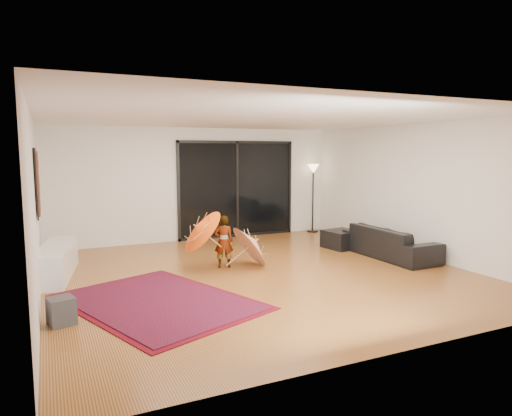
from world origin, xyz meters
TOP-DOWN VIEW (x-y plane):
  - floor at (0.00, 0.00)m, footprint 7.00×7.00m
  - ceiling at (0.00, 0.00)m, footprint 7.00×7.00m
  - wall_back at (0.00, 3.50)m, footprint 7.00×0.00m
  - wall_front at (0.00, -3.50)m, footprint 7.00×0.00m
  - wall_left at (-3.50, 0.00)m, footprint 0.00×7.00m
  - wall_right at (3.50, 0.00)m, footprint 0.00×7.00m
  - sliding_door at (1.00, 3.47)m, footprint 3.06×0.07m
  - painting at (-3.46, 1.00)m, footprint 0.04×1.28m
  - media_console at (-3.25, 1.29)m, footprint 0.81×1.99m
  - speaker at (-3.25, -1.12)m, footprint 0.36×0.36m
  - persian_rug at (-1.98, -0.79)m, footprint 2.93×3.40m
  - sofa at (2.95, 0.05)m, footprint 0.85×2.13m
  - ottoman at (2.58, 1.19)m, footprint 0.77×0.77m
  - floor_lamp at (3.10, 3.25)m, footprint 0.31×0.31m
  - child at (-0.41, 0.69)m, footprint 0.41×0.34m
  - parasol_orange at (-0.96, 0.64)m, footprint 0.73×0.91m
  - parasol_white at (0.19, 0.54)m, footprint 0.67×0.91m

SIDE VIEW (x-z plane):
  - floor at x=0.00m, z-range 0.00..0.00m
  - persian_rug at x=-1.98m, z-range 0.00..0.02m
  - speaker at x=-3.25m, z-range 0.00..0.34m
  - ottoman at x=2.58m, z-range 0.00..0.39m
  - media_console at x=-3.25m, z-range 0.00..0.54m
  - sofa at x=2.95m, z-range 0.00..0.62m
  - child at x=-0.41m, z-range 0.00..0.97m
  - parasol_white at x=0.19m, z-range 0.02..0.99m
  - parasol_orange at x=-0.96m, z-range 0.28..1.19m
  - sliding_door at x=1.00m, z-range 0.00..2.40m
  - wall_back at x=0.00m, z-range -2.15..4.85m
  - wall_front at x=0.00m, z-range -2.15..4.85m
  - wall_left at x=-3.50m, z-range -2.15..4.85m
  - wall_right at x=3.50m, z-range -2.15..4.85m
  - floor_lamp at x=3.10m, z-range 0.52..2.33m
  - painting at x=-3.46m, z-range 1.11..2.19m
  - ceiling at x=0.00m, z-range 2.70..2.70m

